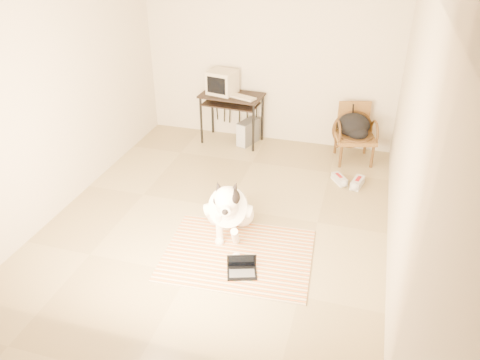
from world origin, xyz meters
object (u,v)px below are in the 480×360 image
at_px(pc_tower, 248,132).
at_px(computer_desk, 232,102).
at_px(backpack, 354,126).
at_px(crt_monitor, 222,82).
at_px(dog, 229,209).
at_px(laptop, 242,268).
at_px(rattan_chair, 355,133).

bearing_deg(pc_tower, computer_desk, -177.88).
relative_size(computer_desk, backpack, 2.10).
bearing_deg(computer_desk, crt_monitor, 167.17).
xyz_separation_m(dog, pc_tower, (-0.44, 2.45, -0.14)).
bearing_deg(crt_monitor, pc_tower, -3.47).
height_order(computer_desk, backpack, computer_desk).
xyz_separation_m(dog, computer_desk, (-0.72, 2.44, 0.35)).
xyz_separation_m(crt_monitor, pc_tower, (0.43, -0.03, -0.79)).
bearing_deg(backpack, crt_monitor, 175.60).
distance_m(laptop, rattan_chair, 3.17).
bearing_deg(dog, computer_desk, 106.33).
bearing_deg(pc_tower, backpack, -4.64).
height_order(crt_monitor, pc_tower, crt_monitor).
bearing_deg(dog, rattan_chair, 62.44).
bearing_deg(computer_desk, backpack, -3.70).
bearing_deg(rattan_chair, pc_tower, 177.24).
relative_size(dog, backpack, 2.35).
relative_size(pc_tower, rattan_chair, 0.54).
xyz_separation_m(pc_tower, backpack, (1.66, -0.14, 0.36)).
distance_m(dog, laptop, 0.78).
bearing_deg(backpack, dog, -117.78).
relative_size(computer_desk, crt_monitor, 2.13).
relative_size(rattan_chair, backpack, 1.77).
distance_m(rattan_chair, backpack, 0.14).
relative_size(dog, laptop, 3.12).
bearing_deg(crt_monitor, dog, -70.56).
xyz_separation_m(laptop, computer_desk, (-1.05, 3.09, 0.62)).
distance_m(computer_desk, backpack, 1.94).
distance_m(pc_tower, backpack, 1.71).
xyz_separation_m(dog, laptop, (0.34, -0.64, -0.27)).
height_order(computer_desk, crt_monitor, crt_monitor).
height_order(laptop, crt_monitor, crt_monitor).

